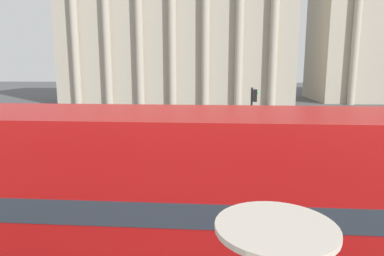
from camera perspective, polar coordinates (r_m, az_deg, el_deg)
double_decker_bus at (r=7.22m, az=-8.43°, el=-11.06°), size 10.55×2.75×3.94m
plaza_building_left at (r=45.82m, az=-2.27°, el=17.43°), size 28.50×12.97×20.98m
traffic_light_near at (r=13.50m, az=-24.96°, el=-1.83°), size 0.42×0.24×3.34m
traffic_light_mid at (r=19.74m, az=10.10°, el=3.05°), size 0.42×0.24×3.61m
car_navy at (r=21.81m, az=-2.59°, el=-0.56°), size 4.20×1.93×1.35m
car_silver at (r=18.27m, az=-20.20°, el=-3.34°), size 4.20×1.93×1.35m
pedestrian_black at (r=24.70m, az=19.90°, el=0.93°), size 0.32×0.32×1.80m
pedestrian_olive at (r=17.78m, az=8.45°, el=-2.33°), size 0.32×0.32×1.66m
pedestrian_yellow at (r=18.28m, az=18.30°, el=-2.18°), size 0.32×0.32×1.77m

